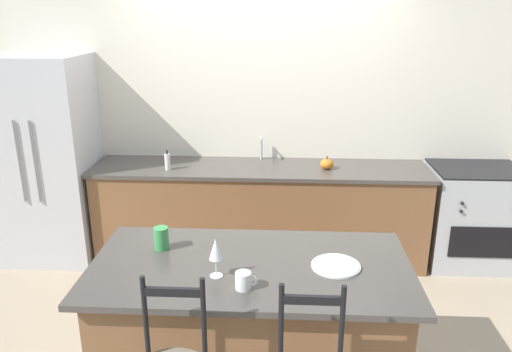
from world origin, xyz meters
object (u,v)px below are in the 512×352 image
at_px(dinner_plate, 336,265).
at_px(coffee_mug, 244,281).
at_px(tumbler_cup, 161,238).
at_px(soap_bottle, 167,162).
at_px(oven_range, 471,216).
at_px(pumpkin_decoration, 327,164).
at_px(wine_glass, 216,250).
at_px(refrigerator, 48,160).

relative_size(dinner_plate, coffee_mug, 2.40).
bearing_deg(coffee_mug, tumbler_cup, 141.32).
xyz_separation_m(coffee_mug, soap_bottle, (-0.83, 1.97, 0.01)).
bearing_deg(oven_range, soap_bottle, -177.08).
bearing_deg(pumpkin_decoration, oven_range, 1.87).
height_order(wine_glass, pumpkin_decoration, wine_glass).
bearing_deg(dinner_plate, tumbler_cup, 170.67).
xyz_separation_m(refrigerator, soap_bottle, (1.13, -0.10, 0.03)).
height_order(oven_range, soap_bottle, soap_bottle).
distance_m(refrigerator, tumbler_cup, 2.20).
distance_m(dinner_plate, soap_bottle, 2.17).
bearing_deg(dinner_plate, oven_range, 52.35).
height_order(refrigerator, wine_glass, refrigerator).
distance_m(refrigerator, dinner_plate, 3.05).
distance_m(wine_glass, pumpkin_decoration, 2.09).
relative_size(pumpkin_decoration, soap_bottle, 0.66).
distance_m(oven_range, wine_glass, 2.95).
height_order(tumbler_cup, soap_bottle, soap_bottle).
xyz_separation_m(refrigerator, dinner_plate, (2.44, -1.82, -0.01)).
bearing_deg(wine_glass, soap_bottle, 109.95).
xyz_separation_m(coffee_mug, tumbler_cup, (-0.51, 0.41, 0.02)).
bearing_deg(refrigerator, tumbler_cup, -48.87).
height_order(dinner_plate, pumpkin_decoration, pumpkin_decoration).
relative_size(coffee_mug, soap_bottle, 0.63).
xyz_separation_m(wine_glass, tumbler_cup, (-0.36, 0.30, -0.09)).
xyz_separation_m(wine_glass, soap_bottle, (-0.67, 1.86, -0.10)).
bearing_deg(pumpkin_decoration, dinner_plate, -93.04).
bearing_deg(wine_glass, tumbler_cup, 140.48).
bearing_deg(pumpkin_decoration, soap_bottle, -176.08).
bearing_deg(wine_glass, coffee_mug, -36.62).
height_order(dinner_plate, tumbler_cup, tumbler_cup).
bearing_deg(refrigerator, wine_glass, -47.24).
bearing_deg(coffee_mug, dinner_plate, 27.04).
bearing_deg(pumpkin_decoration, refrigerator, -179.98).
xyz_separation_m(oven_range, pumpkin_decoration, (-1.34, -0.04, 0.49)).
height_order(coffee_mug, pumpkin_decoration, pumpkin_decoration).
relative_size(refrigerator, pumpkin_decoration, 15.96).
xyz_separation_m(dinner_plate, tumbler_cup, (-1.00, 0.16, 0.06)).
xyz_separation_m(dinner_plate, wine_glass, (-0.64, -0.13, 0.14)).
bearing_deg(oven_range, pumpkin_decoration, -178.13).
height_order(oven_range, tumbler_cup, tumbler_cup).
distance_m(dinner_plate, coffee_mug, 0.55).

